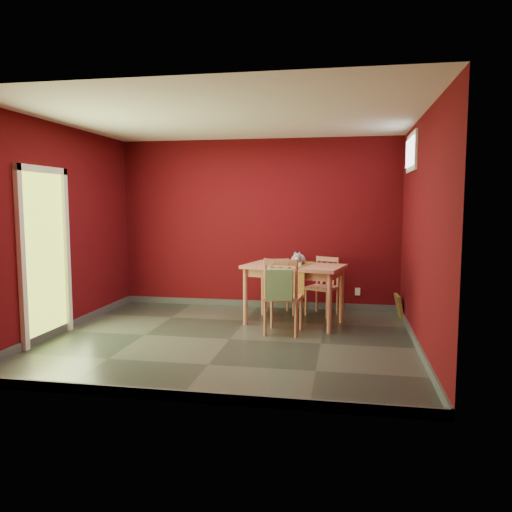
% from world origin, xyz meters
% --- Properties ---
extents(ground, '(4.50, 4.50, 0.00)m').
position_xyz_m(ground, '(0.00, 0.00, 0.00)').
color(ground, '#2D342D').
rests_on(ground, ground).
extents(room_shell, '(4.50, 4.50, 4.50)m').
position_xyz_m(room_shell, '(0.00, 0.00, 0.05)').
color(room_shell, '#4B070C').
rests_on(room_shell, ground).
extents(doorway, '(0.06, 1.01, 2.13)m').
position_xyz_m(doorway, '(-2.23, -0.40, 1.12)').
color(doorway, '#B7D838').
rests_on(doorway, ground).
extents(window, '(0.05, 0.90, 0.50)m').
position_xyz_m(window, '(2.23, 1.00, 2.35)').
color(window, white).
rests_on(window, room_shell).
extents(outlet_plate, '(0.08, 0.02, 0.12)m').
position_xyz_m(outlet_plate, '(1.60, 1.99, 0.30)').
color(outlet_plate, silver).
rests_on(outlet_plate, room_shell).
extents(dining_table, '(1.48, 1.06, 0.83)m').
position_xyz_m(dining_table, '(0.70, 0.94, 0.73)').
color(dining_table, '#B87056').
rests_on(dining_table, ground).
extents(table_runner, '(0.54, 0.85, 0.39)m').
position_xyz_m(table_runner, '(0.70, 0.81, 0.77)').
color(table_runner, '#9E6628').
rests_on(table_runner, dining_table).
extents(chair_far_left, '(0.50, 0.50, 0.83)m').
position_xyz_m(chair_far_left, '(0.41, 1.59, 0.42)').
color(chair_far_left, '#B87056').
rests_on(chair_far_left, ground).
extents(chair_far_right, '(0.54, 0.54, 0.87)m').
position_xyz_m(chair_far_right, '(1.08, 1.60, 0.45)').
color(chair_far_right, '#B87056').
rests_on(chair_far_right, ground).
extents(chair_near, '(0.49, 0.49, 0.99)m').
position_xyz_m(chair_near, '(0.62, 0.38, 0.51)').
color(chair_near, '#B87056').
rests_on(chair_near, ground).
extents(tote_bag, '(0.33, 0.19, 0.45)m').
position_xyz_m(tote_bag, '(0.60, 0.15, 0.68)').
color(tote_bag, '#618758').
rests_on(tote_bag, chair_near).
extents(cat, '(0.39, 0.47, 0.21)m').
position_xyz_m(cat, '(0.75, 1.00, 0.94)').
color(cat, slate).
rests_on(cat, table_runner).
extents(picture_frame, '(0.14, 0.36, 0.35)m').
position_xyz_m(picture_frame, '(2.19, 1.54, 0.18)').
color(picture_frame, brown).
rests_on(picture_frame, ground).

